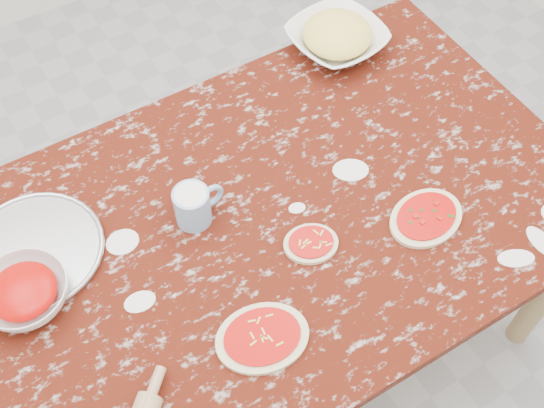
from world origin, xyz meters
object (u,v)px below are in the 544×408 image
at_px(worktable, 272,233).
at_px(cheese_bowl, 337,39).
at_px(sauce_bowl, 25,294).
at_px(pizza_tray, 35,251).
at_px(flour_mug, 194,205).

bearing_deg(worktable, cheese_bowl, 41.38).
xyz_separation_m(sauce_bowl, cheese_bowl, (1.07, 0.33, 0.00)).
relative_size(worktable, pizza_tray, 4.91).
bearing_deg(pizza_tray, sauce_bowl, -116.35).
relative_size(sauce_bowl, flour_mug, 1.53).
bearing_deg(flour_mug, worktable, -29.07).
distance_m(worktable, cheese_bowl, 0.64).
xyz_separation_m(pizza_tray, cheese_bowl, (1.02, 0.22, 0.03)).
height_order(sauce_bowl, flour_mug, flour_mug).
bearing_deg(cheese_bowl, pizza_tray, -167.91).
height_order(worktable, cheese_bowl, cheese_bowl).
height_order(pizza_tray, sauce_bowl, sauce_bowl).
bearing_deg(sauce_bowl, flour_mug, 0.68).
xyz_separation_m(worktable, pizza_tray, (-0.54, 0.20, 0.09)).
height_order(pizza_tray, flour_mug, flour_mug).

